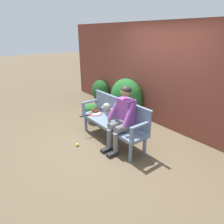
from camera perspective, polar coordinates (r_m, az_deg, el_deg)
The scene contains 14 objects.
ground_plane at distance 4.55m, azimuth 0.00°, elevation -8.18°, with size 40.00×40.00×0.00m, color brown.
brick_garden_fence at distance 5.22m, azimuth 14.72°, elevation 9.90°, with size 8.00×0.30×2.52m, color brown.
hedge_bush_far_right at distance 6.88m, azimuth -3.27°, elevation 5.83°, with size 0.74×0.49×0.77m, color #194C1E.
hedge_bush_far_left at distance 5.76m, azimuth 4.05°, elevation 4.16°, with size 1.07×0.74×1.07m, color #1E5B23.
garden_bench at distance 4.37m, azimuth 0.00°, elevation -3.76°, with size 1.77×0.49×0.45m.
bench_backrest at distance 4.37m, azimuth 2.25°, elevation 0.69°, with size 1.81×0.06×0.50m.
bench_armrest_left_end at distance 4.87m, azimuth -6.90°, elevation 2.14°, with size 0.06×0.49×0.28m.
bench_armrest_right_end at distance 3.63m, azimuth 7.09°, elevation -4.94°, with size 0.06×0.49×0.28m.
person_seated at distance 3.97m, azimuth 3.08°, elevation -1.27°, with size 0.56×0.65×1.32m.
dog_on_bench at distance 4.28m, azimuth -0.10°, elevation -0.22°, with size 0.34×0.43×0.44m.
tennis_racket at distance 4.80m, azimuth -4.87°, elevation -0.50°, with size 0.32×0.57×0.03m.
baseball_glove at distance 4.95m, azimuth -4.83°, elevation 0.62°, with size 0.22×0.17×0.09m, color brown.
tennis_ball at distance 4.41m, azimuth -9.80°, elevation -9.09°, with size 0.07×0.07×0.07m, color #CCDB33.
potted_plant at distance 5.46m, azimuth -5.74°, elevation 0.19°, with size 0.40×0.40×0.48m.
Camera 1 is at (3.12, -2.41, 2.27)m, focal length 32.31 mm.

